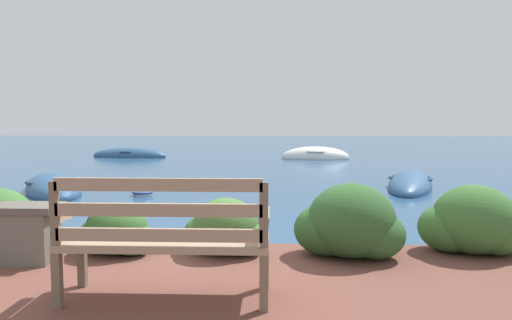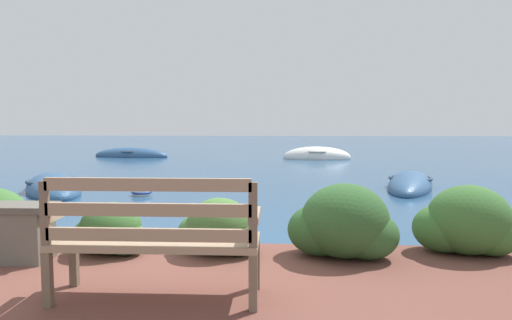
% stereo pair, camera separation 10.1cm
% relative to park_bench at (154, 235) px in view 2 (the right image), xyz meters
% --- Properties ---
extents(ground_plane, '(80.00, 80.00, 0.00)m').
position_rel_park_bench_xyz_m(ground_plane, '(-0.17, 1.58, -0.70)').
color(ground_plane, navy).
extents(park_bench, '(1.52, 0.48, 0.93)m').
position_rel_park_bench_xyz_m(park_bench, '(0.00, 0.00, 0.00)').
color(park_bench, brown).
rests_on(park_bench, patio_terrace).
extents(hedge_clump_centre, '(0.76, 0.54, 0.51)m').
position_rel_park_bench_xyz_m(hedge_clump_centre, '(-0.76, 1.14, -0.26)').
color(hedge_clump_centre, '#38662D').
rests_on(hedge_clump_centre, patio_terrace).
extents(hedge_clump_right, '(0.82, 0.59, 0.56)m').
position_rel_park_bench_xyz_m(hedge_clump_right, '(0.31, 1.20, -0.24)').
color(hedge_clump_right, '#426B33').
rests_on(hedge_clump_right, patio_terrace).
extents(hedge_clump_far_right, '(1.05, 0.76, 0.72)m').
position_rel_park_bench_xyz_m(hedge_clump_far_right, '(1.53, 1.13, -0.17)').
color(hedge_clump_far_right, '#2D5628').
rests_on(hedge_clump_far_right, patio_terrace).
extents(hedge_clump_extra, '(1.01, 0.73, 0.69)m').
position_rel_park_bench_xyz_m(hedge_clump_extra, '(2.76, 1.30, -0.19)').
color(hedge_clump_extra, '#38662D').
rests_on(hedge_clump_extra, patio_terrace).
extents(rowboat_nearest, '(2.45, 3.04, 0.67)m').
position_rel_park_bench_xyz_m(rowboat_nearest, '(-3.94, 6.32, -0.65)').
color(rowboat_nearest, '#2D517A').
rests_on(rowboat_nearest, ground_plane).
extents(rowboat_mid, '(1.95, 3.35, 0.61)m').
position_rel_park_bench_xyz_m(rowboat_mid, '(3.94, 7.29, -0.65)').
color(rowboat_mid, '#2D517A').
rests_on(rowboat_mid, ground_plane).
extents(rowboat_far, '(2.75, 1.31, 0.86)m').
position_rel_park_bench_xyz_m(rowboat_far, '(2.47, 14.92, -0.63)').
color(rowboat_far, silver).
rests_on(rowboat_far, ground_plane).
extents(rowboat_outer, '(3.25, 1.28, 0.70)m').
position_rel_park_bench_xyz_m(rowboat_outer, '(-5.19, 15.46, -0.65)').
color(rowboat_outer, '#2D517A').
rests_on(rowboat_outer, ground_plane).
extents(mooring_buoy, '(0.42, 0.42, 0.38)m').
position_rel_park_bench_xyz_m(mooring_buoy, '(-1.88, 5.91, -0.64)').
color(mooring_buoy, white).
rests_on(mooring_buoy, ground_plane).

